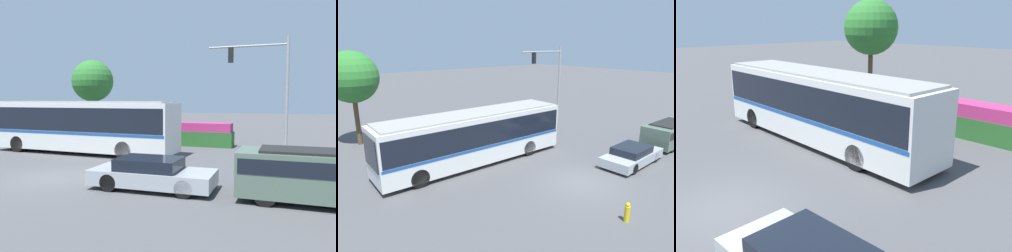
% 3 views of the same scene
% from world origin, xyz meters
% --- Properties ---
extents(ground_plane, '(140.00, 140.00, 0.00)m').
position_xyz_m(ground_plane, '(0.00, 0.00, 0.00)').
color(ground_plane, '#4C4C4F').
extents(city_bus, '(12.00, 2.90, 3.17)m').
position_xyz_m(city_bus, '(-2.70, 5.94, 1.81)').
color(city_bus, silver).
rests_on(city_bus, ground).
extents(sedan_foreground, '(4.59, 1.99, 1.14)m').
position_xyz_m(sedan_foreground, '(4.51, -0.39, 0.56)').
color(sedan_foreground, '#9EA3A8').
rests_on(sedan_foreground, ground).
extents(suv_left_lane, '(4.70, 2.02, 1.69)m').
position_xyz_m(suv_left_lane, '(9.97, -0.26, 0.98)').
color(suv_left_lane, '#516656').
rests_on(suv_left_lane, ground).
extents(traffic_light_pole, '(4.74, 0.24, 6.93)m').
position_xyz_m(traffic_light_pole, '(8.00, 9.38, 4.47)').
color(traffic_light_pole, gray).
rests_on(traffic_light_pole, ground).
extents(flowering_hedge, '(9.18, 1.27, 1.64)m').
position_xyz_m(flowering_hedge, '(1.01, 11.45, 0.81)').
color(flowering_hedge, '#286028').
rests_on(flowering_hedge, ground).
extents(street_tree_left, '(3.62, 3.62, 6.71)m').
position_xyz_m(street_tree_left, '(-7.17, 14.28, 4.87)').
color(street_tree_left, brown).
rests_on(street_tree_left, ground).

